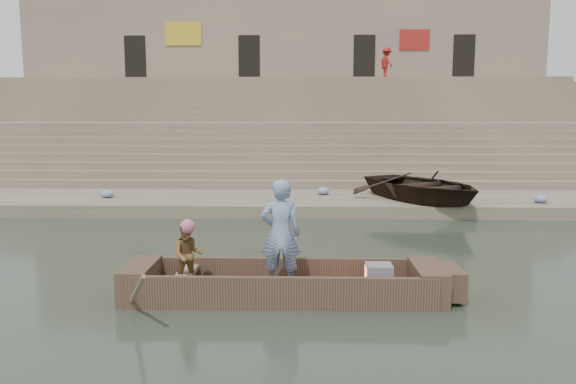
{
  "coord_description": "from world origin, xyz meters",
  "views": [
    {
      "loc": [
        1.24,
        -10.94,
        3.27
      ],
      "look_at": [
        0.91,
        2.17,
        1.4
      ],
      "focal_mm": 35.02,
      "sensor_mm": 36.0,
      "label": 1
    }
  ],
  "objects_px": {
    "standing_man": "(281,234)",
    "television": "(378,275)",
    "rowing_man": "(188,255)",
    "pedestrian": "(387,63)",
    "main_rowboat": "(283,292)",
    "beached_rowboat": "(423,186)"
  },
  "relations": [
    {
      "from": "main_rowboat",
      "to": "television",
      "type": "height_order",
      "value": "television"
    },
    {
      "from": "standing_man",
      "to": "television",
      "type": "xyz_separation_m",
      "value": [
        1.72,
        0.12,
        -0.76
      ]
    },
    {
      "from": "main_rowboat",
      "to": "rowing_man",
      "type": "distance_m",
      "value": 1.79
    },
    {
      "from": "standing_man",
      "to": "pedestrian",
      "type": "bearing_deg",
      "value": -104.17
    },
    {
      "from": "beached_rowboat",
      "to": "pedestrian",
      "type": "bearing_deg",
      "value": 56.82
    },
    {
      "from": "television",
      "to": "main_rowboat",
      "type": "bearing_deg",
      "value": 180.0
    },
    {
      "from": "main_rowboat",
      "to": "beached_rowboat",
      "type": "bearing_deg",
      "value": 63.68
    },
    {
      "from": "pedestrian",
      "to": "beached_rowboat",
      "type": "bearing_deg",
      "value": 157.5
    },
    {
      "from": "rowing_man",
      "to": "main_rowboat",
      "type": "bearing_deg",
      "value": -9.82
    },
    {
      "from": "main_rowboat",
      "to": "television",
      "type": "bearing_deg",
      "value": -0.0
    },
    {
      "from": "standing_man",
      "to": "television",
      "type": "bearing_deg",
      "value": -177.64
    },
    {
      "from": "rowing_man",
      "to": "pedestrian",
      "type": "xyz_separation_m",
      "value": [
        6.75,
        23.03,
        5.26
      ]
    },
    {
      "from": "main_rowboat",
      "to": "standing_man",
      "type": "distance_m",
      "value": 1.08
    },
    {
      "from": "standing_man",
      "to": "rowing_man",
      "type": "relative_size",
      "value": 1.68
    },
    {
      "from": "standing_man",
      "to": "rowing_man",
      "type": "height_order",
      "value": "standing_man"
    },
    {
      "from": "main_rowboat",
      "to": "rowing_man",
      "type": "bearing_deg",
      "value": -176.45
    },
    {
      "from": "standing_man",
      "to": "pedestrian",
      "type": "relative_size",
      "value": 1.14
    },
    {
      "from": "television",
      "to": "pedestrian",
      "type": "relative_size",
      "value": 0.27
    },
    {
      "from": "television",
      "to": "pedestrian",
      "type": "bearing_deg",
      "value": 81.52
    },
    {
      "from": "television",
      "to": "beached_rowboat",
      "type": "xyz_separation_m",
      "value": [
        2.59,
        8.62,
        0.47
      ]
    },
    {
      "from": "main_rowboat",
      "to": "standing_man",
      "type": "relative_size",
      "value": 2.6
    },
    {
      "from": "standing_man",
      "to": "television",
      "type": "relative_size",
      "value": 4.18
    }
  ]
}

